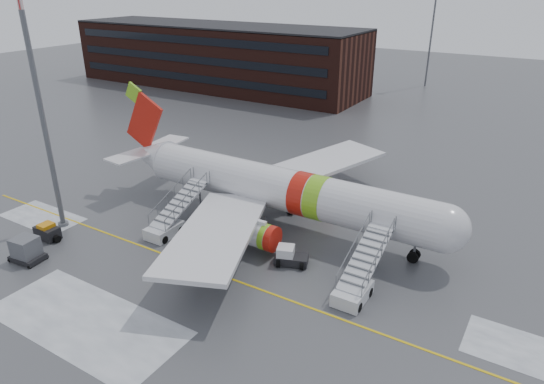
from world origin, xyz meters
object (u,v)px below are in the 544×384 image
Objects in this scene: airstair_fwd at (357,282)px; airliner at (275,188)px; pushback_tug at (289,256)px; light_mast_near at (38,93)px; airstair_aft at (170,222)px; baggage_tractor at (47,232)px; uld_container at (26,250)px.

airliner is at bearing 148.78° from airstair_fwd.
airstair_fwd is (10.79, -6.54, -2.35)m from airliner.
airliner is 4.55× the size of airstair_fwd.
pushback_tug is 24.31m from light_mast_near.
airstair_aft is 11.57m from pushback_tug.
baggage_tractor is at bearing -139.34° from airliner.
uld_container is at bearing -129.80° from airliner.
uld_container is 0.11× the size of light_mast_near.
airliner is 12.61× the size of baggage_tractor.
airstair_aft is (-6.82, -6.54, -2.35)m from airliner.
airstair_aft is 2.64× the size of pushback_tug.
airstair_fwd is 6.19m from pushback_tug.
pushback_tug is (4.70, -5.51, -2.76)m from airliner.
light_mast_near reaches higher than airstair_fwd.
airstair_fwd is 17.61m from airstair_aft.
uld_container is at bearing -62.78° from light_mast_near.
pushback_tug is 1.10× the size of uld_container.
airstair_aft is 15.03m from light_mast_near.
airliner reaches higher than pushback_tug.
light_mast_near is (-9.26, -4.13, 11.10)m from airstair_aft.
airstair_fwd is at bearing -9.57° from pushback_tug.
baggage_tractor is (-15.07, -12.94, -2.81)m from airliner.
uld_container is 12.73m from light_mast_near.
airstair_fwd and airstair_aft have the same top height.
airstair_aft is 11.49m from uld_container.
airstair_aft is at bearing -174.91° from pushback_tug.
baggage_tractor is at bearing -142.16° from airstair_aft.
light_mast_near reaches higher than baggage_tractor.
light_mast_near is at bearing -146.45° from airliner.
airliner is 9.74m from airstair_aft.
airstair_fwd is at bearing 21.44° from uld_container.
airstair_fwd is 2.64× the size of pushback_tug.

